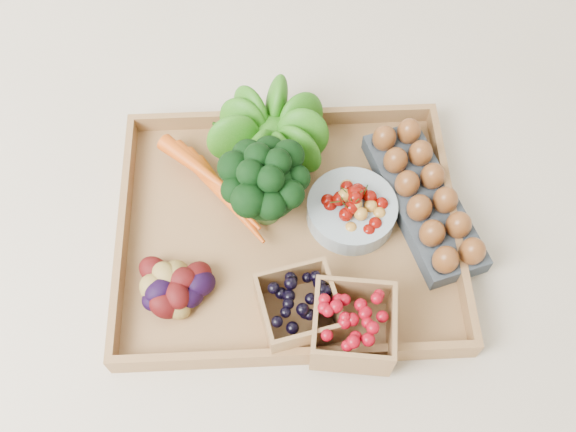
{
  "coord_description": "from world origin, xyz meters",
  "views": [
    {
      "loc": [
        -0.02,
        -0.5,
        0.95
      ],
      "look_at": [
        0.0,
        0.0,
        0.06
      ],
      "focal_mm": 40.0,
      "sensor_mm": 36.0,
      "label": 1
    }
  ],
  "objects_px": {
    "cherry_bowl": "(352,211)",
    "tray": "(288,231)",
    "broccoli": "(266,196)",
    "egg_carton": "(423,201)"
  },
  "relations": [
    {
      "from": "tray",
      "to": "egg_carton",
      "type": "relative_size",
      "value": 1.89
    },
    {
      "from": "cherry_bowl",
      "to": "egg_carton",
      "type": "xyz_separation_m",
      "value": [
        0.12,
        0.01,
        -0.0
      ]
    },
    {
      "from": "egg_carton",
      "to": "tray",
      "type": "bearing_deg",
      "value": 172.51
    },
    {
      "from": "broccoli",
      "to": "cherry_bowl",
      "type": "bearing_deg",
      "value": -4.85
    },
    {
      "from": "tray",
      "to": "broccoli",
      "type": "distance_m",
      "value": 0.08
    },
    {
      "from": "egg_carton",
      "to": "broccoli",
      "type": "bearing_deg",
      "value": 164.48
    },
    {
      "from": "tray",
      "to": "broccoli",
      "type": "bearing_deg",
      "value": 137.42
    },
    {
      "from": "broccoli",
      "to": "egg_carton",
      "type": "height_order",
      "value": "broccoli"
    },
    {
      "from": "cherry_bowl",
      "to": "tray",
      "type": "bearing_deg",
      "value": -169.41
    },
    {
      "from": "tray",
      "to": "broccoli",
      "type": "xyz_separation_m",
      "value": [
        -0.03,
        0.03,
        0.07
      ]
    }
  ]
}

